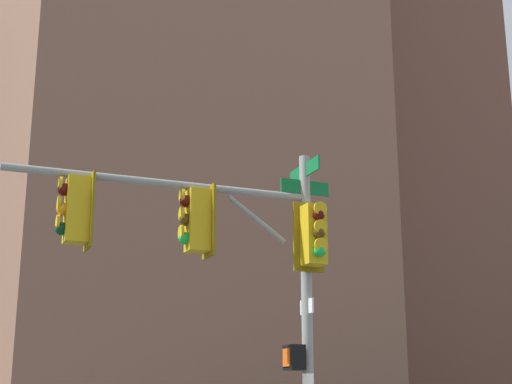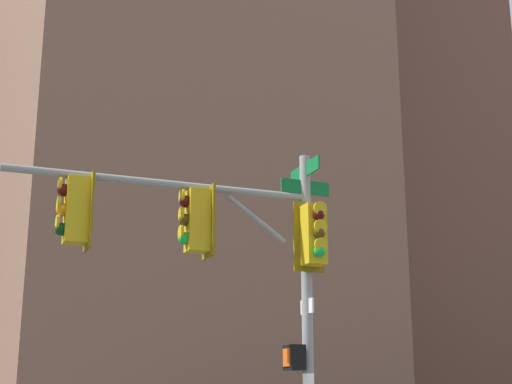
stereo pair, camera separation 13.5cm
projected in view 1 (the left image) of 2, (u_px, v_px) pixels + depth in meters
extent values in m
cylinder|color=gray|center=(307.00, 337.00, 12.48)|extent=(0.18, 0.18, 6.14)
cylinder|color=gray|center=(164.00, 183.00, 12.18)|extent=(0.93, 4.90, 0.12)
cylinder|color=gray|center=(257.00, 219.00, 12.64)|extent=(0.25, 1.04, 0.75)
cube|color=#0F6B33|center=(305.00, 171.00, 13.20)|extent=(1.10, 0.21, 0.24)
cube|color=#0F6B33|center=(305.00, 187.00, 13.13)|extent=(0.18, 0.88, 0.24)
cube|color=white|center=(307.00, 307.00, 12.61)|extent=(0.45, 0.10, 0.24)
cube|color=gold|center=(198.00, 221.00, 12.24)|extent=(0.39, 0.39, 1.00)
cube|color=#7D640C|center=(209.00, 222.00, 12.31)|extent=(0.54, 0.13, 1.16)
sphere|color=#470A07|center=(186.00, 201.00, 12.25)|extent=(0.20, 0.20, 0.20)
cylinder|color=gold|center=(182.00, 195.00, 12.25)|extent=(0.23, 0.08, 0.23)
sphere|color=#4C330A|center=(185.00, 220.00, 12.17)|extent=(0.20, 0.20, 0.20)
cylinder|color=gold|center=(182.00, 214.00, 12.17)|extent=(0.23, 0.08, 0.23)
sphere|color=green|center=(185.00, 238.00, 12.09)|extent=(0.20, 0.20, 0.20)
cylinder|color=gold|center=(181.00, 232.00, 12.09)|extent=(0.23, 0.08, 0.23)
cube|color=gold|center=(77.00, 210.00, 11.55)|extent=(0.39, 0.39, 1.00)
cube|color=#7D640C|center=(90.00, 211.00, 11.62)|extent=(0.54, 0.13, 1.16)
sphere|color=#470A07|center=(64.00, 190.00, 11.55)|extent=(0.20, 0.20, 0.20)
cylinder|color=gold|center=(60.00, 183.00, 11.55)|extent=(0.23, 0.08, 0.23)
sphere|color=#F29E0C|center=(63.00, 209.00, 11.48)|extent=(0.20, 0.20, 0.20)
cylinder|color=gold|center=(59.00, 203.00, 11.48)|extent=(0.23, 0.08, 0.23)
sphere|color=#0A3819|center=(62.00, 229.00, 11.40)|extent=(0.20, 0.20, 0.20)
cylinder|color=gold|center=(58.00, 222.00, 11.40)|extent=(0.23, 0.08, 0.23)
cube|color=gold|center=(313.00, 235.00, 12.64)|extent=(0.39, 0.39, 1.00)
cube|color=#7D640C|center=(308.00, 237.00, 12.81)|extent=(0.13, 0.54, 1.16)
sphere|color=#470A07|center=(319.00, 215.00, 12.53)|extent=(0.20, 0.20, 0.20)
cylinder|color=gold|center=(320.00, 208.00, 12.50)|extent=(0.08, 0.23, 0.23)
sphere|color=#4C330A|center=(319.00, 233.00, 12.46)|extent=(0.20, 0.20, 0.20)
cylinder|color=gold|center=(321.00, 226.00, 12.42)|extent=(0.08, 0.23, 0.23)
sphere|color=green|center=(319.00, 251.00, 12.38)|extent=(0.20, 0.20, 0.20)
cylinder|color=gold|center=(321.00, 245.00, 12.34)|extent=(0.08, 0.23, 0.23)
cube|color=black|center=(294.00, 358.00, 12.31)|extent=(0.40, 0.31, 0.40)
cube|color=#EA5914|center=(286.00, 358.00, 12.26)|extent=(0.25, 0.06, 0.28)
cube|color=brown|center=(350.00, 149.00, 54.81)|extent=(17.33, 14.07, 38.25)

